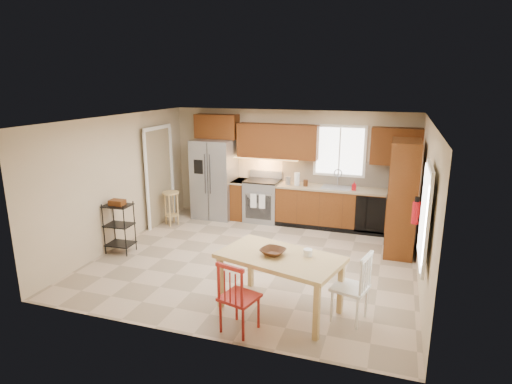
{
  "coord_description": "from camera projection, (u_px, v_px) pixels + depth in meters",
  "views": [
    {
      "loc": [
        2.27,
        -6.75,
        3.12
      ],
      "look_at": [
        -0.11,
        0.4,
        1.15
      ],
      "focal_mm": 30.0,
      "sensor_mm": 36.0,
      "label": 1
    }
  ],
  "objects": [
    {
      "name": "bar_stool",
      "position": [
        172.0,
        208.0,
        9.48
      ],
      "size": [
        0.42,
        0.42,
        0.75
      ],
      "primitive_type": null,
      "rotation": [
        0.0,
        0.0,
        0.19
      ],
      "color": "tan",
      "rests_on": "floor"
    },
    {
      "name": "canister_steel",
      "position": [
        288.0,
        181.0,
        9.39
      ],
      "size": [
        0.11,
        0.11,
        0.18
      ],
      "primitive_type": "cylinder",
      "color": "gray",
      "rests_on": "base_cabinet_run"
    },
    {
      "name": "window_right",
      "position": [
        425.0,
        216.0,
        5.44
      ],
      "size": [
        0.04,
        1.02,
        1.32
      ],
      "primitive_type": "cube",
      "color": "white",
      "rests_on": "wall_right"
    },
    {
      "name": "wall_front",
      "position": [
        188.0,
        243.0,
        5.07
      ],
      "size": [
        5.5,
        0.02,
        2.5
      ],
      "primitive_type": "cube",
      "color": "#CCB793",
      "rests_on": "ground"
    },
    {
      "name": "upper_left_block",
      "position": [
        278.0,
        141.0,
        9.43
      ],
      "size": [
        1.8,
        0.35,
        0.75
      ],
      "primitive_type": "cube",
      "color": "#5B280F",
      "rests_on": "wall_back"
    },
    {
      "name": "refrigerator",
      "position": [
        215.0,
        179.0,
        9.92
      ],
      "size": [
        0.92,
        0.75,
        1.82
      ],
      "primitive_type": "cube",
      "color": "gray",
      "rests_on": "floor"
    },
    {
      "name": "range_stove",
      "position": [
        262.0,
        201.0,
        9.74
      ],
      "size": [
        0.76,
        0.63,
        0.92
      ],
      "primitive_type": "cube",
      "color": "gray",
      "rests_on": "floor"
    },
    {
      "name": "window_back",
      "position": [
        340.0,
        151.0,
        9.2
      ],
      "size": [
        1.12,
        0.04,
        1.12
      ],
      "primitive_type": "cube",
      "color": "white",
      "rests_on": "wall_back"
    },
    {
      "name": "base_cabinet_narrow",
      "position": [
        240.0,
        199.0,
        9.92
      ],
      "size": [
        0.3,
        0.6,
        0.9
      ],
      "primitive_type": "cube",
      "color": "brown",
      "rests_on": "floor"
    },
    {
      "name": "undercab_glow",
      "position": [
        264.0,
        158.0,
        9.6
      ],
      "size": [
        1.6,
        0.3,
        0.01
      ],
      "primitive_type": "cube",
      "color": "#FFBF66",
      "rests_on": "wall_back"
    },
    {
      "name": "canister_wood",
      "position": [
        306.0,
        183.0,
        9.24
      ],
      "size": [
        0.1,
        0.1,
        0.14
      ],
      "primitive_type": "cylinder",
      "color": "#462712",
      "rests_on": "base_cabinet_run"
    },
    {
      "name": "table_bowl",
      "position": [
        273.0,
        255.0,
        5.84
      ],
      "size": [
        0.41,
        0.41,
        0.08
      ],
      "primitive_type": "imported",
      "rotation": [
        0.0,
        0.0,
        -0.26
      ],
      "color": "#462712",
      "rests_on": "dining_table"
    },
    {
      "name": "doorway",
      "position": [
        159.0,
        177.0,
        9.42
      ],
      "size": [
        0.04,
        0.95,
        2.1
      ],
      "primitive_type": "cube",
      "color": "#8C7A59",
      "rests_on": "wall_left"
    },
    {
      "name": "dishwasher",
      "position": [
        370.0,
        215.0,
        8.75
      ],
      "size": [
        0.6,
        0.02,
        0.78
      ],
      "primitive_type": "cube",
      "color": "black",
      "rests_on": "floor"
    },
    {
      "name": "pantry",
      "position": [
        402.0,
        198.0,
        7.77
      ],
      "size": [
        0.5,
        0.95,
        2.1
      ],
      "primitive_type": "cube",
      "color": "brown",
      "rests_on": "floor"
    },
    {
      "name": "chair_red",
      "position": [
        239.0,
        296.0,
        5.4
      ],
      "size": [
        0.55,
        0.55,
        0.96
      ],
      "primitive_type": null,
      "rotation": [
        0.0,
        0.0,
        -0.26
      ],
      "color": "maroon",
      "rests_on": "floor"
    },
    {
      "name": "dining_table",
      "position": [
        280.0,
        283.0,
        5.91
      ],
      "size": [
        1.82,
        1.31,
        0.8
      ],
      "primitive_type": null,
      "rotation": [
        0.0,
        0.0,
        -0.26
      ],
      "color": "tan",
      "rests_on": "floor"
    },
    {
      "name": "wall_left",
      "position": [
        119.0,
        181.0,
        8.2
      ],
      "size": [
        0.02,
        5.0,
        2.5
      ],
      "primitive_type": "cube",
      "color": "#CCB793",
      "rests_on": "ground"
    },
    {
      "name": "paper_towel",
      "position": [
        297.0,
        179.0,
        9.31
      ],
      "size": [
        0.12,
        0.12,
        0.28
      ],
      "primitive_type": "cylinder",
      "color": "white",
      "rests_on": "base_cabinet_run"
    },
    {
      "name": "sink",
      "position": [
        336.0,
        189.0,
        9.14
      ],
      "size": [
        0.62,
        0.46,
        0.16
      ],
      "primitive_type": "cube",
      "color": "gray",
      "rests_on": "base_cabinet_run"
    },
    {
      "name": "base_cabinet_run",
      "position": [
        344.0,
        209.0,
        9.19
      ],
      "size": [
        2.92,
        0.6,
        0.9
      ],
      "primitive_type": "cube",
      "color": "brown",
      "rests_on": "floor"
    },
    {
      "name": "ceiling",
      "position": [
        255.0,
        119.0,
        7.05
      ],
      "size": [
        5.5,
        5.0,
        0.02
      ],
      "primitive_type": "cube",
      "color": "silver",
      "rests_on": "ground"
    },
    {
      "name": "chair_white",
      "position": [
        350.0,
        286.0,
        5.64
      ],
      "size": [
        0.55,
        0.55,
        0.96
      ],
      "primitive_type": null,
      "rotation": [
        0.0,
        0.0,
        1.31
      ],
      "color": "white",
      "rests_on": "floor"
    },
    {
      "name": "upper_over_fridge",
      "position": [
        217.0,
        126.0,
        9.8
      ],
      "size": [
        1.0,
        0.35,
        0.55
      ],
      "primitive_type": "cube",
      "color": "#5B280F",
      "rests_on": "wall_back"
    },
    {
      "name": "wall_back",
      "position": [
        290.0,
        166.0,
        9.66
      ],
      "size": [
        5.5,
        0.02,
        2.5
      ],
      "primitive_type": "cube",
      "color": "#CCB793",
      "rests_on": "ground"
    },
    {
      "name": "soap_bottle",
      "position": [
        354.0,
        186.0,
        8.9
      ],
      "size": [
        0.09,
        0.09,
        0.19
      ],
      "primitive_type": "imported",
      "color": "#B90C15",
      "rests_on": "base_cabinet_run"
    },
    {
      "name": "floor",
      "position": [
        255.0,
        260.0,
        7.68
      ],
      "size": [
        5.5,
        5.5,
        0.0
      ],
      "primitive_type": "plane",
      "color": "tan",
      "rests_on": "ground"
    },
    {
      "name": "wall_right",
      "position": [
        425.0,
        207.0,
        6.52
      ],
      "size": [
        0.02,
        5.0,
        2.5
      ],
      "primitive_type": "cube",
      "color": "#CCB793",
      "rests_on": "ground"
    },
    {
      "name": "backsplash",
      "position": [
        347.0,
        173.0,
        9.27
      ],
      "size": [
        2.92,
        0.03,
        0.55
      ],
      "primitive_type": "cube",
      "color": "beige",
      "rests_on": "wall_back"
    },
    {
      "name": "upper_right_block",
      "position": [
        396.0,
        146.0,
        8.66
      ],
      "size": [
        1.0,
        0.35,
        0.75
      ],
      "primitive_type": "cube",
      "color": "#5B280F",
      "rests_on": "wall_back"
    },
    {
      "name": "fire_extinguisher",
      "position": [
        416.0,
        213.0,
        6.73
      ],
      "size": [
        0.12,
        0.12,
        0.36
      ],
      "primitive_type": "cylinder",
      "color": "#B90C15",
      "rests_on": "wall_right"
    },
    {
      "name": "utility_cart",
      "position": [
        119.0,
        228.0,
        7.91
      ],
      "size": [
        0.5,
        0.4,
        0.96
      ],
      "primitive_type": null,
      "rotation": [
        0.0,
        0.0,
        0.05
      ],
      "color": "black",
      "rests_on": "floor"
    },
    {
      "name": "table_jar",
      "position": [
        308.0,
        254.0,
        5.78
      ],
      "size": [
        0.15,
        0.15,
        0.15
      ],
      "primitive_type": "cylinder",
      "rotation": [
        0.0,
        0.0,
        -0.26
      ],
      "color": "white",
      "rests_on": "dining_table"
    }
  ]
}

